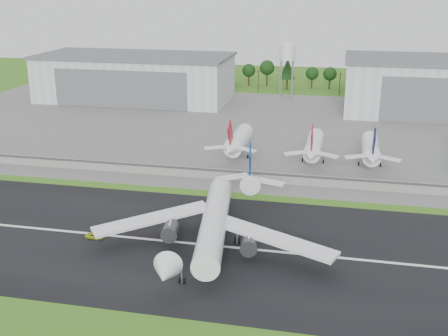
% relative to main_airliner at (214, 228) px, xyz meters
% --- Properties ---
extents(ground, '(600.00, 600.00, 0.00)m').
position_rel_main_airliner_xyz_m(ground, '(2.72, -9.57, -4.89)').
color(ground, '#316B19').
rests_on(ground, ground).
extents(runway, '(320.00, 60.00, 0.10)m').
position_rel_main_airliner_xyz_m(runway, '(2.72, 0.43, -4.84)').
color(runway, black).
rests_on(runway, ground).
extents(runway_centerline, '(220.00, 1.00, 0.02)m').
position_rel_main_airliner_xyz_m(runway_centerline, '(2.72, 0.43, -4.78)').
color(runway_centerline, white).
rests_on(runway_centerline, runway).
extents(apron, '(320.00, 150.00, 0.10)m').
position_rel_main_airliner_xyz_m(apron, '(2.72, 110.43, -4.84)').
color(apron, slate).
rests_on(apron, ground).
extents(blast_fence, '(240.00, 0.61, 3.50)m').
position_rel_main_airliner_xyz_m(blast_fence, '(2.72, 45.42, -3.09)').
color(blast_fence, gray).
rests_on(blast_fence, ground).
extents(hangar_west, '(97.00, 44.00, 23.20)m').
position_rel_main_airliner_xyz_m(hangar_west, '(-77.28, 155.35, 6.74)').
color(hangar_west, silver).
rests_on(hangar_west, ground).
extents(water_tower, '(8.40, 8.40, 29.40)m').
position_rel_main_airliner_xyz_m(water_tower, '(-2.28, 175.43, 19.66)').
color(water_tower, '#99999E').
rests_on(water_tower, ground).
extents(utility_poles, '(230.00, 3.00, 12.00)m').
position_rel_main_airliner_xyz_m(utility_poles, '(2.72, 190.43, -4.89)').
color(utility_poles, black).
rests_on(utility_poles, ground).
extents(treeline, '(320.00, 16.00, 22.00)m').
position_rel_main_airliner_xyz_m(treeline, '(2.72, 205.43, -4.89)').
color(treeline, black).
rests_on(treeline, ground).
extents(main_airliner, '(56.65, 59.18, 18.17)m').
position_rel_main_airliner_xyz_m(main_airliner, '(0.00, 0.00, 0.00)').
color(main_airliner, white).
rests_on(main_airliner, runway).
extents(ground_vehicle, '(4.38, 2.08, 1.21)m').
position_rel_main_airliner_xyz_m(ground_vehicle, '(-28.82, -1.72, -4.19)').
color(ground_vehicle, '#ADC016').
rests_on(ground_vehicle, runway).
extents(parked_jet_red_a, '(7.36, 31.29, 16.76)m').
position_rel_main_airliner_xyz_m(parked_jet_red_a, '(-7.39, 67.00, 1.36)').
color(parked_jet_red_a, white).
rests_on(parked_jet_red_a, ground).
extents(parked_jet_red_b, '(7.36, 31.29, 16.57)m').
position_rel_main_airliner_xyz_m(parked_jet_red_b, '(18.43, 66.98, 1.18)').
color(parked_jet_red_b, white).
rests_on(parked_jet_red_b, ground).
extents(parked_jet_navy, '(7.36, 31.29, 16.62)m').
position_rel_main_airliner_xyz_m(parked_jet_navy, '(37.01, 66.98, 1.23)').
color(parked_jet_navy, white).
rests_on(parked_jet_navy, ground).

